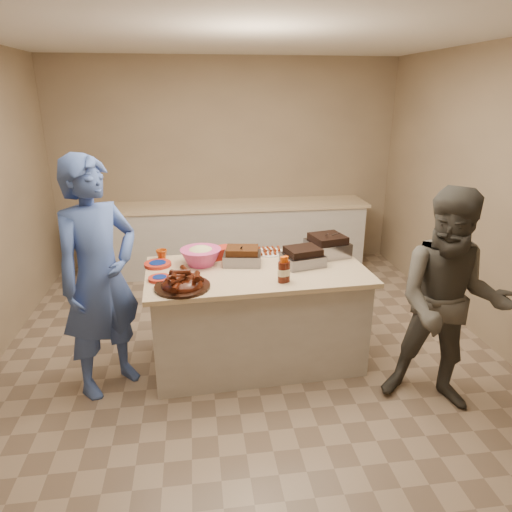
{
  "coord_description": "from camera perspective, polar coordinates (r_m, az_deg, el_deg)",
  "views": [
    {
      "loc": [
        -0.44,
        -3.59,
        2.26
      ],
      "look_at": [
        0.04,
        -0.02,
        0.97
      ],
      "focal_mm": 32.0,
      "sensor_mm": 36.0,
      "label": 1
    }
  ],
  "objects": [
    {
      "name": "room",
      "position": [
        4.26,
        -0.64,
        -12.27
      ],
      "size": [
        4.5,
        5.0,
        2.7
      ],
      "primitive_type": null,
      "color": "gray",
      "rests_on": "ground"
    },
    {
      "name": "back_counter",
      "position": [
        6.08,
        -3.26,
        2.4
      ],
      "size": [
        3.6,
        0.64,
        0.9
      ],
      "primitive_type": null,
      "color": "beige",
      "rests_on": "ground"
    },
    {
      "name": "island",
      "position": [
        4.21,
        0.09,
        -12.71
      ],
      "size": [
        1.87,
        1.05,
        0.87
      ],
      "primitive_type": null,
      "rotation": [
        0.0,
        0.0,
        0.05
      ],
      "color": "beige",
      "rests_on": "ground"
    },
    {
      "name": "rib_platter",
      "position": [
        3.5,
        -9.17,
        -3.95
      ],
      "size": [
        0.52,
        0.52,
        0.17
      ],
      "primitive_type": null,
      "rotation": [
        0.0,
        0.0,
        0.25
      ],
      "color": "#411307",
      "rests_on": "island"
    },
    {
      "name": "pulled_pork_tray",
      "position": [
        3.94,
        -1.72,
        -0.98
      ],
      "size": [
        0.35,
        0.29,
        0.1
      ],
      "primitive_type": "cube",
      "rotation": [
        0.0,
        0.0,
        -0.16
      ],
      "color": "#47230F",
      "rests_on": "island"
    },
    {
      "name": "brisket_tray",
      "position": [
        3.93,
        5.82,
        -1.12
      ],
      "size": [
        0.38,
        0.34,
        0.1
      ],
      "primitive_type": "cube",
      "rotation": [
        0.0,
        0.0,
        0.24
      ],
      "color": "black",
      "rests_on": "island"
    },
    {
      "name": "roasting_pan",
      "position": [
        4.2,
        8.85,
        0.12
      ],
      "size": [
        0.39,
        0.39,
        0.13
      ],
      "primitive_type": "cube",
      "rotation": [
        0.0,
        0.0,
        0.22
      ],
      "color": "gray",
      "rests_on": "island"
    },
    {
      "name": "coleslaw_bowl",
      "position": [
        3.95,
        -6.86,
        -1.07
      ],
      "size": [
        0.37,
        0.37,
        0.24
      ],
      "primitive_type": null,
      "rotation": [
        0.0,
        0.0,
        0.05
      ],
      "color": "#CB3E80",
      "rests_on": "island"
    },
    {
      "name": "sausage_plate",
      "position": [
        4.2,
        1.65,
        0.37
      ],
      "size": [
        0.27,
        0.27,
        0.04
      ],
      "primitive_type": "cylinder",
      "rotation": [
        0.0,
        0.0,
        0.01
      ],
      "color": "silver",
      "rests_on": "island"
    },
    {
      "name": "mac_cheese_dish",
      "position": [
        4.27,
        8.66,
        0.46
      ],
      "size": [
        0.32,
        0.25,
        0.08
      ],
      "primitive_type": "cube",
      "rotation": [
        0.0,
        0.0,
        -0.09
      ],
      "color": "orange",
      "rests_on": "island"
    },
    {
      "name": "bbq_bottle_a",
      "position": [
        3.57,
        3.28,
        -3.27
      ],
      "size": [
        0.07,
        0.07,
        0.21
      ],
      "primitive_type": "cylinder",
      "rotation": [
        0.0,
        0.0,
        0.05
      ],
      "color": "#42140B",
      "rests_on": "island"
    },
    {
      "name": "bbq_bottle_b",
      "position": [
        3.58,
        3.69,
        -3.18
      ],
      "size": [
        0.07,
        0.07,
        0.21
      ],
      "primitive_type": "cylinder",
      "rotation": [
        0.0,
        0.0,
        0.05
      ],
      "color": "#42140B",
      "rests_on": "island"
    },
    {
      "name": "mustard_bottle",
      "position": [
        3.99,
        -2.46,
        -0.73
      ],
      "size": [
        0.05,
        0.05,
        0.13
      ],
      "primitive_type": "cylinder",
      "rotation": [
        0.0,
        0.0,
        0.05
      ],
      "color": "gold",
      "rests_on": "island"
    },
    {
      "name": "sauce_bowl",
      "position": [
        3.98,
        -1.65,
        -0.76
      ],
      "size": [
        0.12,
        0.04,
        0.12
      ],
      "primitive_type": "imported",
      "rotation": [
        0.0,
        0.0,
        0.05
      ],
      "color": "silver",
      "rests_on": "island"
    },
    {
      "name": "plate_stack_large",
      "position": [
        3.98,
        -12.17,
        -1.2
      ],
      "size": [
        0.24,
        0.24,
        0.03
      ],
      "primitive_type": "cylinder",
      "rotation": [
        0.0,
        0.0,
        0.05
      ],
      "color": "#AA2718",
      "rests_on": "island"
    },
    {
      "name": "plate_stack_small",
      "position": [
        3.68,
        -11.94,
        -2.95
      ],
      "size": [
        0.19,
        0.19,
        0.02
      ],
      "primitive_type": "cylinder",
      "rotation": [
        0.0,
        0.0,
        0.05
      ],
      "color": "#AA2718",
      "rests_on": "island"
    },
    {
      "name": "plastic_cup",
      "position": [
        4.12,
        -11.66,
        -0.45
      ],
      "size": [
        0.1,
        0.1,
        0.1
      ],
      "primitive_type": "imported",
      "rotation": [
        0.0,
        0.0,
        0.05
      ],
      "color": "#AD460E",
      "rests_on": "island"
    },
    {
      "name": "basket_stack",
      "position": [
        4.09,
        -4.47,
        -0.22
      ],
      "size": [
        0.23,
        0.21,
        0.1
      ],
      "primitive_type": "cube",
      "rotation": [
        0.0,
        0.0,
        0.38
      ],
      "color": "#AA2718",
      "rests_on": "island"
    },
    {
      "name": "guest_blue",
      "position": [
        4.08,
        -17.46,
        -14.92
      ],
      "size": [
        1.79,
        1.82,
        0.45
      ],
      "primitive_type": "imported",
      "rotation": [
        0.0,
        0.0,
        0.76
      ],
      "color": "#3F5BA8",
      "rests_on": "ground"
    },
    {
      "name": "guest_gray",
      "position": [
        3.97,
        21.36,
        -16.51
      ],
      "size": [
        1.46,
        1.86,
        0.63
      ],
      "primitive_type": "imported",
      "rotation": [
        0.0,
        0.0,
        -0.45
      ],
      "color": "#504E47",
      "rests_on": "ground"
    }
  ]
}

